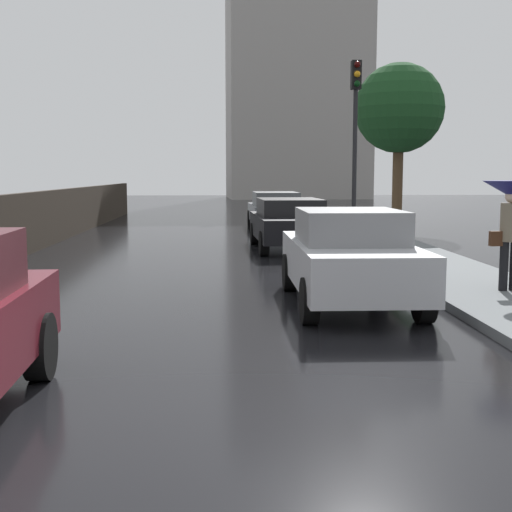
{
  "coord_description": "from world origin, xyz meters",
  "views": [
    {
      "loc": [
        0.7,
        -5.06,
        2.03
      ],
      "look_at": [
        1.16,
        4.8,
        0.84
      ],
      "focal_mm": 48.1,
      "sensor_mm": 36.0,
      "label": 1
    }
  ],
  "objects_px": {
    "car_silver_near_kerb": "(349,256)",
    "car_grey_far_ahead": "(275,210)",
    "street_tree_near": "(399,109)",
    "traffic_light": "(355,119)",
    "car_black_behind_camera": "(290,222)",
    "pedestrian_with_umbrella_near": "(512,204)"
  },
  "relations": [
    {
      "from": "car_black_behind_camera",
      "to": "street_tree_near",
      "type": "height_order",
      "value": "street_tree_near"
    },
    {
      "from": "car_grey_far_ahead",
      "to": "street_tree_near",
      "type": "height_order",
      "value": "street_tree_near"
    },
    {
      "from": "car_silver_near_kerb",
      "to": "traffic_light",
      "type": "distance_m",
      "value": 8.76
    },
    {
      "from": "car_silver_near_kerb",
      "to": "pedestrian_with_umbrella_near",
      "type": "xyz_separation_m",
      "value": [
        2.68,
        0.38,
        0.79
      ]
    },
    {
      "from": "pedestrian_with_umbrella_near",
      "to": "street_tree_near",
      "type": "height_order",
      "value": "street_tree_near"
    },
    {
      "from": "car_silver_near_kerb",
      "to": "car_black_behind_camera",
      "type": "bearing_deg",
      "value": 91.0
    },
    {
      "from": "street_tree_near",
      "to": "pedestrian_with_umbrella_near",
      "type": "bearing_deg",
      "value": -96.96
    },
    {
      "from": "car_silver_near_kerb",
      "to": "traffic_light",
      "type": "relative_size",
      "value": 0.84
    },
    {
      "from": "street_tree_near",
      "to": "car_grey_far_ahead",
      "type": "bearing_deg",
      "value": 179.63
    },
    {
      "from": "car_silver_near_kerb",
      "to": "car_grey_far_ahead",
      "type": "height_order",
      "value": "car_silver_near_kerb"
    },
    {
      "from": "pedestrian_with_umbrella_near",
      "to": "street_tree_near",
      "type": "bearing_deg",
      "value": -102.96
    },
    {
      "from": "car_grey_far_ahead",
      "to": "street_tree_near",
      "type": "distance_m",
      "value": 5.73
    },
    {
      "from": "traffic_light",
      "to": "pedestrian_with_umbrella_near",
      "type": "bearing_deg",
      "value": -82.27
    },
    {
      "from": "pedestrian_with_umbrella_near",
      "to": "car_silver_near_kerb",
      "type": "bearing_deg",
      "value": 2.0
    },
    {
      "from": "car_grey_far_ahead",
      "to": "pedestrian_with_umbrella_near",
      "type": "xyz_separation_m",
      "value": [
        2.76,
        -14.01,
        0.82
      ]
    },
    {
      "from": "car_grey_far_ahead",
      "to": "street_tree_near",
      "type": "bearing_deg",
      "value": -1.65
    },
    {
      "from": "car_silver_near_kerb",
      "to": "street_tree_near",
      "type": "distance_m",
      "value": 15.43
    },
    {
      "from": "car_black_behind_camera",
      "to": "pedestrian_with_umbrella_near",
      "type": "relative_size",
      "value": 2.45
    },
    {
      "from": "car_silver_near_kerb",
      "to": "car_grey_far_ahead",
      "type": "relative_size",
      "value": 0.99
    },
    {
      "from": "traffic_light",
      "to": "street_tree_near",
      "type": "distance_m",
      "value": 6.83
    },
    {
      "from": "car_black_behind_camera",
      "to": "pedestrian_with_umbrella_near",
      "type": "height_order",
      "value": "pedestrian_with_umbrella_near"
    },
    {
      "from": "car_silver_near_kerb",
      "to": "car_black_behind_camera",
      "type": "distance_m",
      "value": 7.9
    }
  ]
}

